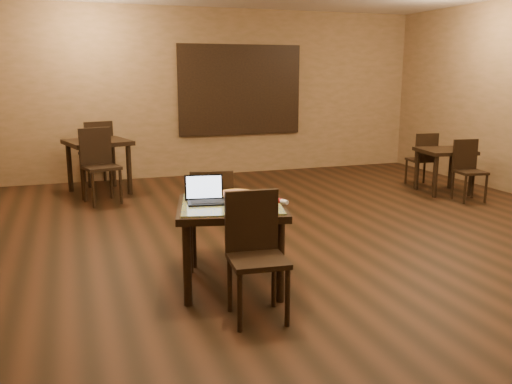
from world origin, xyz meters
name	(u,v)px	position (x,y,z in m)	size (l,w,h in m)	color
ground	(339,257)	(0.00, 0.00, 0.00)	(10.00, 10.00, 0.00)	black
wall_back	(214,93)	(0.00, 5.00, 1.50)	(8.00, 0.02, 3.00)	#99734D
mural	(240,90)	(0.50, 4.96, 1.55)	(2.34, 0.05, 1.64)	#295598
tiled_table	(231,214)	(-1.26, -0.37, 0.66)	(1.11, 1.11, 0.76)	black
chair_main_near	(255,247)	(-1.25, -0.99, 0.55)	(0.46, 0.46, 0.98)	black
chair_main_far	(212,211)	(-1.28, 0.25, 0.54)	(0.49, 0.49, 0.95)	black
laptop	(206,195)	(-1.46, -0.27, 0.82)	(0.37, 0.31, 0.23)	black
plate	(262,205)	(-1.04, -0.55, 0.77)	(0.27, 0.27, 0.01)	white
pizza_slice	(262,203)	(-1.04, -0.55, 0.79)	(0.17, 0.17, 0.02)	beige
pizza_pan	(236,196)	(-1.14, -0.13, 0.77)	(0.33, 0.33, 0.01)	silver
pizza_whole	(236,194)	(-1.14, -0.13, 0.78)	(0.37, 0.37, 0.03)	beige
spatula	(239,193)	(-1.12, -0.15, 0.79)	(0.11, 0.26, 0.01)	silver
napkin_roll	(280,201)	(-0.86, -0.51, 0.78)	(0.10, 0.18, 0.04)	white
other_table_a	(445,157)	(3.00, 2.23, 0.58)	(0.84, 0.84, 0.69)	black
other_table_a_chair_near	(468,166)	(3.01, 1.71, 0.51)	(0.44, 0.44, 0.90)	black
other_table_a_chair_far	(423,156)	(2.99, 2.76, 0.51)	(0.44, 0.44, 0.90)	black
other_table_b	(98,149)	(-2.14, 4.00, 0.70)	(1.09, 1.09, 0.84)	black
other_table_b_chair_near	(99,161)	(-2.17, 3.37, 0.61)	(0.57, 0.57, 1.08)	black
other_table_b_chair_far	(98,149)	(-2.12, 4.63, 0.61)	(0.57, 0.57, 1.08)	black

